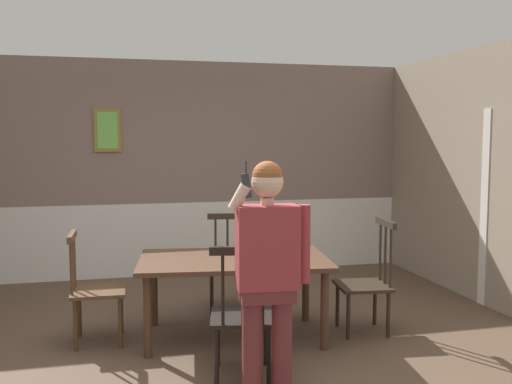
% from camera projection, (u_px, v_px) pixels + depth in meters
% --- Properties ---
extents(ground_plane, '(7.16, 7.16, 0.00)m').
position_uv_depth(ground_plane, '(199.00, 359.00, 4.66)').
color(ground_plane, brown).
extents(room_back_partition, '(6.51, 0.17, 2.78)m').
position_uv_depth(room_back_partition, '(165.00, 173.00, 7.46)').
color(room_back_partition, gray).
rests_on(room_back_partition, ground_plane).
extents(dining_table, '(1.79, 1.21, 0.72)m').
position_uv_depth(dining_table, '(234.00, 267.00, 5.13)').
color(dining_table, '#4C3323').
rests_on(dining_table, ground_plane).
extents(chair_near_window, '(0.51, 0.51, 1.05)m').
position_uv_depth(chair_near_window, '(367.00, 281.00, 5.29)').
color(chair_near_window, '#2D2319').
rests_on(chair_near_window, ground_plane).
extents(chair_by_doorway, '(0.47, 0.47, 0.98)m').
position_uv_depth(chair_by_doorway, '(94.00, 289.00, 5.01)').
color(chair_by_doorway, '#513823').
rests_on(chair_by_doorway, ground_plane).
extents(chair_at_table_head, '(0.49, 0.49, 0.99)m').
position_uv_depth(chair_at_table_head, '(228.00, 263.00, 6.03)').
color(chair_at_table_head, '#2D2319').
rests_on(chair_at_table_head, ground_plane).
extents(chair_opposite_corner, '(0.55, 0.55, 1.03)m').
position_uv_depth(chair_opposite_corner, '(242.00, 314.00, 4.26)').
color(chair_opposite_corner, black).
rests_on(chair_opposite_corner, ground_plane).
extents(person_figure, '(0.57, 0.25, 1.64)m').
position_uv_depth(person_figure, '(268.00, 266.00, 3.84)').
color(person_figure, brown).
rests_on(person_figure, ground_plane).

